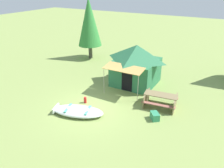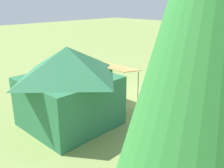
{
  "view_description": "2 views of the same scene",
  "coord_description": "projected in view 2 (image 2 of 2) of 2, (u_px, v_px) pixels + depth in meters",
  "views": [
    {
      "loc": [
        6.51,
        -9.1,
        6.76
      ],
      "look_at": [
        0.37,
        1.76,
        0.9
      ],
      "focal_mm": 35.27,
      "sensor_mm": 36.0,
      "label": 1
    },
    {
      "loc": [
        -6.06,
        9.42,
        4.32
      ],
      "look_at": [
        0.76,
        2.27,
        1.04
      ],
      "focal_mm": 40.76,
      "sensor_mm": 36.0,
      "label": 2
    }
  ],
  "objects": [
    {
      "name": "picnic_table",
      "position": [
        75.0,
        82.0,
        12.44
      ],
      "size": [
        2.05,
        1.62,
        0.8
      ],
      "color": "olive",
      "rests_on": "ground_plane"
    },
    {
      "name": "cooler_box",
      "position": [
        94.0,
        81.0,
        13.65
      ],
      "size": [
        0.65,
        0.68,
        0.4
      ],
      "primitive_type": "cube",
      "rotation": [
        0.0,
        0.0,
        2.25
      ],
      "color": "#2F8B5C",
      "rests_on": "ground_plane"
    },
    {
      "name": "canvas_cabin_tent",
      "position": [
        69.0,
        86.0,
        8.86
      ],
      "size": [
        3.08,
        4.07,
        2.85
      ],
      "color": "#2B7047",
      "rests_on": "ground_plane"
    },
    {
      "name": "pine_tree_back_right",
      "position": [
        201.0,
        123.0,
        2.01
      ],
      "size": [
        2.17,
        2.17,
        5.57
      ],
      "color": "#434137",
      "rests_on": "ground_plane"
    },
    {
      "name": "ground_plane",
      "position": [
        158.0,
        98.0,
        11.79
      ],
      "size": [
        80.0,
        80.0,
        0.0
      ],
      "primitive_type": "plane",
      "color": "#81964D"
    },
    {
      "name": "beached_rowboat",
      "position": [
        174.0,
        90.0,
        12.21
      ],
      "size": [
        3.13,
        2.04,
        0.38
      ],
      "color": "silver",
      "rests_on": "ground_plane"
    },
    {
      "name": "fuel_can",
      "position": [
        167.0,
        99.0,
        11.1
      ],
      "size": [
        0.19,
        0.19,
        0.37
      ],
      "primitive_type": "cylinder",
      "rotation": [
        0.0,
        0.0,
        3.23
      ],
      "color": "red",
      "rests_on": "ground_plane"
    }
  ]
}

